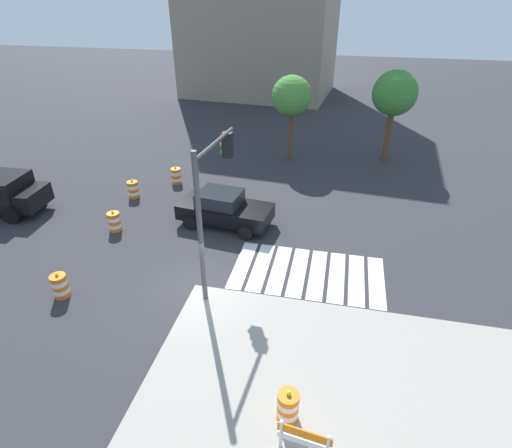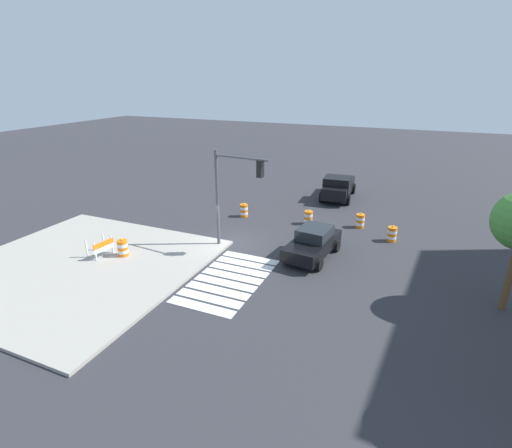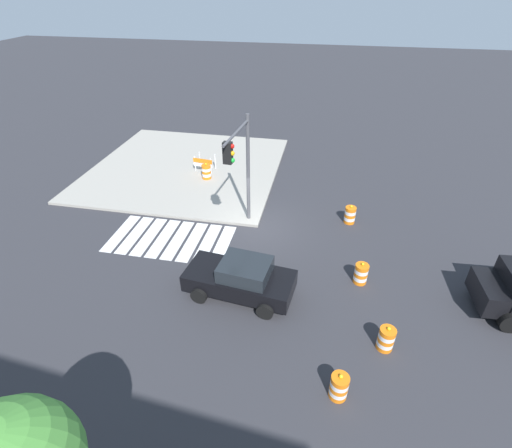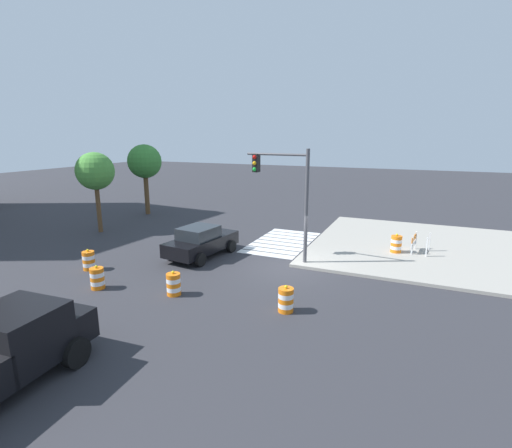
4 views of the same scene
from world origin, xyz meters
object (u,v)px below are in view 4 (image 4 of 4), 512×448
object	(u,v)px
traffic_barrel_near_corner	(174,284)
traffic_barrel_crosswalk_end	(97,278)
construction_barricade	(417,242)
traffic_light_pole	(285,185)
traffic_barrel_median_far	(89,261)
street_tree_streetside_near	(145,162)
traffic_barrel_median_near	(286,300)
street_tree_streetside_mid	(95,172)
sports_car	(201,241)
traffic_barrel_on_sidewalk	(396,244)

from	to	relation	value
traffic_barrel_near_corner	traffic_barrel_crosswalk_end	xyz separation A→B (m)	(-0.74, 3.30, 0.00)
construction_barricade	traffic_light_pole	world-z (taller)	traffic_light_pole
traffic_barrel_crosswalk_end	traffic_barrel_median_far	xyz separation A→B (m)	(1.56, 2.14, 0.00)
traffic_barrel_median_far	street_tree_streetside_near	bearing A→B (deg)	27.45
traffic_barrel_near_corner	traffic_barrel_median_near	size ratio (longest dim) A/B	1.00
traffic_barrel_near_corner	traffic_light_pole	world-z (taller)	traffic_light_pole
traffic_barrel_median_near	street_tree_streetside_mid	distance (m)	16.70
traffic_barrel_median_near	construction_barricade	bearing A→B (deg)	-24.45
sports_car	street_tree_streetside_near	xyz separation A→B (m)	(7.79, 9.89, 3.37)
traffic_barrel_on_sidewalk	traffic_light_pole	xyz separation A→B (m)	(-3.44, 5.13, 3.31)
traffic_light_pole	street_tree_streetside_mid	world-z (taller)	traffic_light_pole
street_tree_streetside_mid	street_tree_streetside_near	bearing A→B (deg)	9.38
traffic_barrel_crosswalk_end	construction_barricade	xyz separation A→B (m)	(10.32, -12.06, 0.27)
traffic_barrel_median_far	construction_barricade	bearing A→B (deg)	-58.32
sports_car	traffic_barrel_median_near	xyz separation A→B (m)	(-4.33, -6.23, -0.36)
street_tree_streetside_near	sports_car	bearing A→B (deg)	-128.25
sports_car	traffic_barrel_median_far	distance (m)	5.47
sports_car	traffic_barrel_on_sidewalk	distance (m)	10.37
traffic_barrel_median_far	traffic_light_pole	size ratio (longest dim) A/B	0.19
traffic_barrel_on_sidewalk	street_tree_streetside_near	world-z (taller)	street_tree_streetside_near
construction_barricade	traffic_light_pole	distance (m)	7.95
sports_car	traffic_barrel_on_sidewalk	bearing A→B (deg)	-65.06
traffic_barrel_crosswalk_end	street_tree_streetside_near	world-z (taller)	street_tree_streetside_near
traffic_barrel_crosswalk_end	traffic_barrel_median_near	bearing A→B (deg)	-81.76
traffic_light_pole	street_tree_streetside_near	distance (m)	15.74
sports_car	traffic_light_pole	size ratio (longest dim) A/B	0.82
traffic_barrel_crosswalk_end	traffic_barrel_median_near	xyz separation A→B (m)	(1.14, -7.89, 0.00)
traffic_barrel_median_far	construction_barricade	size ratio (longest dim) A/B	0.77
traffic_barrel_on_sidewalk	street_tree_streetside_mid	xyz separation A→B (m)	(-2.58, 18.30, 3.37)
traffic_barrel_near_corner	traffic_barrel_on_sidewalk	size ratio (longest dim) A/B	1.00
traffic_barrel_median_far	street_tree_streetside_mid	world-z (taller)	street_tree_streetside_mid
construction_barricade	street_tree_streetside_near	size ratio (longest dim) A/B	0.24
traffic_barrel_median_far	construction_barricade	distance (m)	16.70
sports_car	traffic_barrel_crosswalk_end	xyz separation A→B (m)	(-5.48, 1.66, -0.36)
street_tree_streetside_near	street_tree_streetside_mid	bearing A→B (deg)	-170.62
traffic_barrel_crosswalk_end	traffic_light_pole	bearing A→B (deg)	-42.82
sports_car	street_tree_streetside_mid	distance (m)	9.61
traffic_barrel_crosswalk_end	traffic_barrel_median_near	distance (m)	7.97
sports_car	street_tree_streetside_mid	world-z (taller)	street_tree_streetside_mid
street_tree_streetside_near	traffic_barrel_on_sidewalk	bearing A→B (deg)	-100.06
traffic_barrel_crosswalk_end	traffic_light_pole	world-z (taller)	traffic_light_pole
traffic_barrel_near_corner	traffic_barrel_on_sidewalk	distance (m)	11.97
traffic_barrel_crosswalk_end	street_tree_streetside_mid	distance (m)	10.84
traffic_barrel_near_corner	street_tree_streetside_near	distance (m)	17.43
traffic_barrel_median_far	traffic_barrel_on_sidewalk	size ratio (longest dim) A/B	1.00
sports_car	traffic_barrel_median_near	distance (m)	7.60
sports_car	construction_barricade	xyz separation A→B (m)	(4.85, -10.40, -0.09)
street_tree_streetside_near	street_tree_streetside_mid	distance (m)	6.08
traffic_barrel_median_near	traffic_barrel_median_far	xyz separation A→B (m)	(0.41, 10.03, 0.00)
sports_car	traffic_barrel_median_near	world-z (taller)	sports_car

